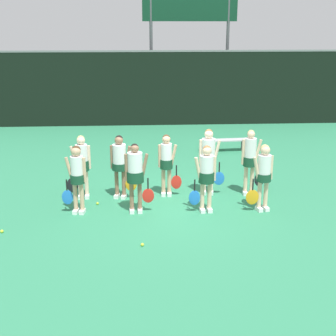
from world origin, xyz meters
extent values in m
plane|color=#2D7F56|center=(0.00, 0.00, 0.00)|extent=(140.00, 140.00, 0.00)
cube|color=black|center=(0.00, 9.55, 1.59)|extent=(60.00, 0.06, 3.17)
cube|color=slate|center=(0.00, 9.55, 3.21)|extent=(60.00, 0.08, 0.08)
cylinder|color=#515156|center=(-0.13, 10.66, 3.10)|extent=(0.14, 0.14, 6.20)
cylinder|color=#515156|center=(3.32, 10.66, 3.10)|extent=(0.14, 0.14, 6.20)
cube|color=#0F3823|center=(1.60, 10.66, 5.32)|extent=(4.21, 0.12, 1.77)
cube|color=#B2B2B7|center=(2.27, 4.87, 0.41)|extent=(1.66, 0.50, 0.04)
cylinder|color=slate|center=(2.93, 5.05, 0.19)|extent=(0.06, 0.06, 0.39)
cylinder|color=slate|center=(2.95, 4.80, 0.19)|extent=(0.06, 0.06, 0.39)
cylinder|color=slate|center=(1.59, 4.94, 0.19)|extent=(0.06, 0.06, 0.39)
cylinder|color=slate|center=(1.61, 4.69, 0.19)|extent=(0.06, 0.06, 0.39)
cylinder|color=tan|center=(-2.08, -0.53, 0.39)|extent=(0.10, 0.10, 0.78)
cylinder|color=tan|center=(-2.24, -0.50, 0.39)|extent=(0.10, 0.10, 0.78)
cube|color=white|center=(-2.09, -0.56, 0.04)|extent=(0.15, 0.25, 0.09)
cube|color=white|center=(-2.24, -0.53, 0.04)|extent=(0.15, 0.25, 0.09)
cylinder|color=#16422B|center=(-2.16, -0.52, 0.85)|extent=(0.33, 0.33, 0.21)
cylinder|color=white|center=(-2.16, -0.52, 1.09)|extent=(0.29, 0.29, 0.62)
sphere|color=tan|center=(-2.16, -0.52, 1.51)|extent=(0.23, 0.23, 0.23)
sphere|color=#4C331E|center=(-2.16, -0.50, 1.54)|extent=(0.21, 0.21, 0.21)
cylinder|color=tan|center=(-2.34, -0.49, 1.07)|extent=(0.21, 0.11, 0.59)
cylinder|color=tan|center=(-1.99, -0.54, 1.07)|extent=(0.08, 0.08, 0.59)
cylinder|color=black|center=(-2.42, -0.49, 0.70)|extent=(0.03, 0.03, 0.26)
ellipsoid|color=blue|center=(-2.42, -0.49, 0.39)|extent=(0.26, 0.03, 0.36)
cylinder|color=#8C664C|center=(-0.72, -0.54, 0.40)|extent=(0.10, 0.10, 0.80)
cylinder|color=#8C664C|center=(-0.91, -0.55, 0.40)|extent=(0.10, 0.10, 0.80)
cube|color=white|center=(-0.72, -0.57, 0.04)|extent=(0.12, 0.24, 0.09)
cube|color=white|center=(-0.91, -0.58, 0.04)|extent=(0.12, 0.24, 0.09)
cylinder|color=#16422B|center=(-0.81, -0.54, 0.89)|extent=(0.40, 0.40, 0.26)
cylinder|color=white|center=(-0.81, -0.54, 1.13)|extent=(0.35, 0.35, 0.67)
sphere|color=#8C664C|center=(-0.81, -0.54, 1.56)|extent=(0.19, 0.19, 0.19)
sphere|color=black|center=(-0.82, -0.52, 1.59)|extent=(0.18, 0.18, 0.18)
cylinder|color=#8C664C|center=(-0.60, -0.54, 1.12)|extent=(0.21, 0.08, 0.64)
cylinder|color=#8C664C|center=(-1.02, -0.55, 1.12)|extent=(0.08, 0.08, 0.64)
cylinder|color=black|center=(-0.52, -0.56, 0.72)|extent=(0.03, 0.03, 0.26)
ellipsoid|color=red|center=(-0.52, -0.56, 0.41)|extent=(0.29, 0.03, 0.36)
cylinder|color=beige|center=(0.94, -0.60, 0.39)|extent=(0.10, 0.10, 0.77)
cylinder|color=beige|center=(0.77, -0.61, 0.39)|extent=(0.10, 0.10, 0.77)
cube|color=white|center=(0.94, -0.63, 0.04)|extent=(0.13, 0.25, 0.09)
cube|color=white|center=(0.77, -0.64, 0.04)|extent=(0.13, 0.25, 0.09)
cylinder|color=#16422B|center=(0.85, -0.61, 0.86)|extent=(0.37, 0.37, 0.26)
cylinder|color=white|center=(0.85, -0.61, 1.08)|extent=(0.32, 0.32, 0.62)
sphere|color=beige|center=(0.85, -0.61, 1.50)|extent=(0.22, 0.22, 0.22)
sphere|color=olive|center=(0.85, -0.59, 1.53)|extent=(0.20, 0.20, 0.20)
cylinder|color=beige|center=(0.65, -0.62, 1.07)|extent=(0.20, 0.09, 0.59)
cylinder|color=beige|center=(1.04, -0.59, 1.07)|extent=(0.08, 0.08, 0.59)
cylinder|color=black|center=(0.58, -0.65, 0.69)|extent=(0.03, 0.03, 0.27)
ellipsoid|color=blue|center=(0.58, -0.65, 0.37)|extent=(0.27, 0.03, 0.37)
cylinder|color=beige|center=(2.30, -0.59, 0.39)|extent=(0.10, 0.10, 0.77)
cylinder|color=beige|center=(2.14, -0.63, 0.39)|extent=(0.10, 0.10, 0.77)
cube|color=white|center=(2.31, -0.62, 0.04)|extent=(0.16, 0.26, 0.09)
cube|color=white|center=(2.14, -0.66, 0.04)|extent=(0.16, 0.26, 0.09)
cylinder|color=#16422B|center=(2.22, -0.61, 0.84)|extent=(0.35, 0.35, 0.19)
cylinder|color=white|center=(2.22, -0.61, 1.08)|extent=(0.31, 0.31, 0.61)
sphere|color=beige|center=(2.22, -0.61, 1.49)|extent=(0.23, 0.23, 0.23)
sphere|color=#D8B772|center=(2.21, -0.59, 1.52)|extent=(0.21, 0.21, 0.21)
cylinder|color=beige|center=(2.03, -0.65, 1.06)|extent=(0.21, 0.11, 0.58)
cylinder|color=beige|center=(2.40, -0.57, 1.06)|extent=(0.08, 0.08, 0.58)
cylinder|color=black|center=(1.95, -0.68, 0.69)|extent=(0.03, 0.03, 0.27)
ellipsoid|color=orange|center=(1.95, -0.68, 0.36)|extent=(0.31, 0.03, 0.38)
cylinder|color=beige|center=(-2.08, 0.51, 0.39)|extent=(0.10, 0.10, 0.78)
cylinder|color=beige|center=(-2.25, 0.49, 0.39)|extent=(0.10, 0.10, 0.78)
cube|color=white|center=(-2.08, 0.48, 0.04)|extent=(0.13, 0.25, 0.09)
cube|color=white|center=(-2.25, 0.46, 0.04)|extent=(0.13, 0.25, 0.09)
cylinder|color=#16422B|center=(-2.17, 0.50, 0.87)|extent=(0.35, 0.35, 0.26)
cylinder|color=white|center=(-2.17, 0.50, 1.10)|extent=(0.31, 0.31, 0.63)
sphere|color=beige|center=(-2.17, 0.50, 1.52)|extent=(0.21, 0.21, 0.21)
sphere|color=#D8B772|center=(-2.17, 0.52, 1.55)|extent=(0.19, 0.19, 0.19)
cylinder|color=beige|center=(-2.36, 0.49, 1.08)|extent=(0.20, 0.09, 0.61)
cylinder|color=beige|center=(-1.98, 0.51, 1.08)|extent=(0.08, 0.08, 0.60)
cylinder|color=black|center=(-2.44, 0.46, 0.69)|extent=(0.03, 0.03, 0.28)
ellipsoid|color=black|center=(-2.44, 0.46, 0.36)|extent=(0.29, 0.03, 0.38)
cylinder|color=#8C664C|center=(-1.13, 0.43, 0.39)|extent=(0.10, 0.10, 0.78)
cylinder|color=#8C664C|center=(-1.31, 0.47, 0.39)|extent=(0.10, 0.10, 0.78)
cube|color=white|center=(-1.13, 0.41, 0.04)|extent=(0.16, 0.26, 0.09)
cube|color=white|center=(-1.32, 0.44, 0.04)|extent=(0.16, 0.26, 0.09)
cylinder|color=#16422B|center=(-1.22, 0.45, 0.85)|extent=(0.39, 0.39, 0.18)
cylinder|color=white|center=(-1.22, 0.45, 1.10)|extent=(0.34, 0.34, 0.63)
sphere|color=#8C664C|center=(-1.22, 0.45, 1.52)|extent=(0.21, 0.21, 0.21)
sphere|color=black|center=(-1.21, 0.47, 1.55)|extent=(0.20, 0.20, 0.20)
cylinder|color=#8C664C|center=(-1.01, 0.41, 1.09)|extent=(0.21, 0.12, 0.61)
cylinder|color=#8C664C|center=(-1.41, 0.49, 1.09)|extent=(0.08, 0.08, 0.60)
cylinder|color=black|center=(-0.94, 0.37, 0.70)|extent=(0.03, 0.03, 0.26)
ellipsoid|color=orange|center=(-0.94, 0.37, 0.39)|extent=(0.29, 0.03, 0.37)
cylinder|color=tan|center=(0.05, 0.56, 0.39)|extent=(0.10, 0.10, 0.77)
cylinder|color=tan|center=(-0.10, 0.56, 0.39)|extent=(0.10, 0.10, 0.77)
cube|color=white|center=(0.05, 0.53, 0.04)|extent=(0.12, 0.24, 0.09)
cube|color=white|center=(-0.10, 0.53, 0.04)|extent=(0.12, 0.24, 0.09)
cylinder|color=#16422B|center=(-0.02, 0.56, 0.86)|extent=(0.32, 0.32, 0.24)
cylinder|color=white|center=(-0.02, 0.56, 1.08)|extent=(0.28, 0.28, 0.62)
sphere|color=tan|center=(-0.02, 0.56, 1.50)|extent=(0.21, 0.21, 0.21)
sphere|color=#4C331E|center=(-0.02, 0.58, 1.53)|extent=(0.20, 0.20, 0.20)
cylinder|color=tan|center=(0.16, 0.55, 1.07)|extent=(0.20, 0.08, 0.59)
cylinder|color=tan|center=(-0.19, 0.57, 1.07)|extent=(0.08, 0.08, 0.59)
cylinder|color=black|center=(0.24, 0.53, 0.69)|extent=(0.03, 0.03, 0.27)
ellipsoid|color=red|center=(0.24, 0.53, 0.36)|extent=(0.27, 0.03, 0.37)
cylinder|color=beige|center=(1.16, 0.61, 0.41)|extent=(0.10, 0.10, 0.83)
cylinder|color=beige|center=(0.97, 0.63, 0.41)|extent=(0.10, 0.10, 0.83)
cube|color=white|center=(1.16, 0.58, 0.04)|extent=(0.13, 0.25, 0.09)
cube|color=white|center=(0.97, 0.60, 0.04)|extent=(0.13, 0.25, 0.09)
cylinder|color=#16422B|center=(1.07, 0.62, 0.92)|extent=(0.40, 0.40, 0.26)
cylinder|color=white|center=(1.07, 0.62, 1.16)|extent=(0.35, 0.35, 0.67)
sphere|color=beige|center=(1.07, 0.62, 1.61)|extent=(0.23, 0.23, 0.23)
sphere|color=olive|center=(1.07, 0.64, 1.64)|extent=(0.21, 0.21, 0.21)
cylinder|color=beige|center=(1.28, 0.60, 1.15)|extent=(0.21, 0.10, 0.64)
cylinder|color=beige|center=(0.87, 0.64, 1.15)|extent=(0.08, 0.08, 0.63)
cylinder|color=black|center=(1.36, 0.57, 0.74)|extent=(0.03, 0.03, 0.26)
ellipsoid|color=blue|center=(1.36, 0.57, 0.43)|extent=(0.29, 0.03, 0.36)
cylinder|color=beige|center=(2.22, 0.49, 0.41)|extent=(0.10, 0.10, 0.82)
cylinder|color=beige|center=(2.05, 0.50, 0.41)|extent=(0.10, 0.10, 0.82)
cube|color=white|center=(2.22, 0.46, 0.04)|extent=(0.13, 0.25, 0.09)
cube|color=white|center=(2.05, 0.47, 0.04)|extent=(0.13, 0.25, 0.09)
cylinder|color=#16422B|center=(2.14, 0.49, 0.91)|extent=(0.35, 0.35, 0.24)
cylinder|color=white|center=(2.14, 0.49, 1.17)|extent=(0.30, 0.30, 0.70)
sphere|color=beige|center=(2.14, 0.49, 1.62)|extent=(0.20, 0.20, 0.20)
sphere|color=#D8B772|center=(2.14, 0.51, 1.64)|extent=(0.18, 0.18, 0.18)
cylinder|color=beige|center=(2.33, 0.48, 1.16)|extent=(0.22, 0.09, 0.66)
cylinder|color=beige|center=(1.95, 0.51, 1.16)|extent=(0.08, 0.08, 0.66)
cylinder|color=black|center=(2.41, 0.45, 0.74)|extent=(0.03, 0.03, 0.27)
ellipsoid|color=black|center=(2.41, 0.45, 0.42)|extent=(0.26, 0.03, 0.37)
sphere|color=#CCE033|center=(2.59, 1.24, 0.03)|extent=(0.07, 0.07, 0.07)
sphere|color=#CCE033|center=(-0.68, -2.37, 0.03)|extent=(0.07, 0.07, 0.07)
sphere|color=#CCE033|center=(-1.77, -0.02, 0.03)|extent=(0.06, 0.06, 0.06)
sphere|color=#CCE033|center=(0.27, 1.65, 0.03)|extent=(0.07, 0.07, 0.07)
sphere|color=#CCE033|center=(-3.69, -1.55, 0.04)|extent=(0.07, 0.07, 0.07)
camera|label=1|loc=(-0.68, -10.96, 4.29)|focal=50.00mm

